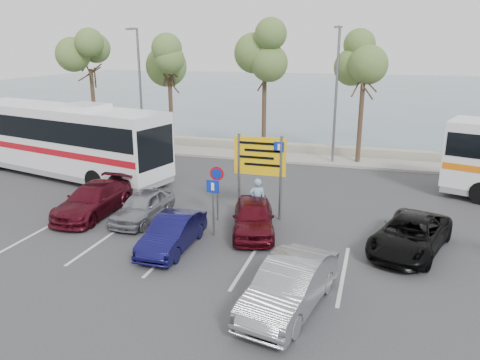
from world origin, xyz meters
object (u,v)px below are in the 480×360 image
(direction_sign, at_px, (260,163))
(car_silver_a, at_px, (143,206))
(coach_bus_left, at_px, (63,142))
(car_blue, at_px, (173,233))
(suv_black, at_px, (410,235))
(street_lamp_right, at_px, (336,89))
(car_silver_b, at_px, (290,286))
(pedestrian_near, at_px, (257,200))
(car_maroon, at_px, (93,200))
(street_lamp_left, at_px, (139,84))
(car_red, at_px, (253,217))

(direction_sign, xyz_separation_m, car_silver_a, (-4.60, -1.70, -1.81))
(coach_bus_left, bearing_deg, car_blue, -36.25)
(direction_sign, bearing_deg, car_blue, -119.04)
(car_blue, height_order, suv_black, suv_black)
(street_lamp_right, xyz_separation_m, direction_sign, (-2.00, -10.32, -2.17))
(car_silver_b, bearing_deg, pedestrian_near, 123.89)
(street_lamp_right, xyz_separation_m, suv_black, (4.00, -12.02, -3.97))
(direction_sign, distance_m, car_silver_b, 7.39)
(pedestrian_near, bearing_deg, suv_black, 148.88)
(street_lamp_right, xyz_separation_m, car_silver_a, (-6.60, -12.02, -3.98))
(street_lamp_right, bearing_deg, car_silver_a, -118.77)
(car_blue, height_order, car_silver_b, car_silver_b)
(car_maroon, bearing_deg, car_blue, -26.12)
(direction_sign, distance_m, coach_bus_left, 12.57)
(coach_bus_left, bearing_deg, street_lamp_left, 80.95)
(street_lamp_right, relative_size, car_red, 2.04)
(direction_sign, height_order, coach_bus_left, coach_bus_left)
(car_silver_b, bearing_deg, coach_bus_left, 157.26)
(direction_sign, xyz_separation_m, suv_black, (6.00, -1.70, -1.80))
(car_blue, height_order, car_maroon, car_maroon)
(car_silver_b, bearing_deg, car_red, 127.10)
(car_maroon, bearing_deg, street_lamp_right, 52.39)
(coach_bus_left, bearing_deg, car_silver_a, -33.63)
(car_maroon, bearing_deg, suv_black, -0.78)
(coach_bus_left, height_order, suv_black, coach_bus_left)
(car_maroon, height_order, car_red, car_red)
(car_maroon, height_order, car_silver_b, car_silver_b)
(car_silver_a, xyz_separation_m, car_red, (4.80, 0.00, 0.05))
(pedestrian_near, bearing_deg, direction_sign, -106.31)
(direction_sign, relative_size, coach_bus_left, 0.26)
(car_red, bearing_deg, pedestrian_near, 82.43)
(car_red, distance_m, pedestrian_near, 1.27)
(car_red, bearing_deg, street_lamp_right, 66.04)
(street_lamp_left, relative_size, suv_black, 1.77)
(suv_black, height_order, car_silver_b, car_silver_b)
(car_maroon, bearing_deg, car_silver_a, -0.78)
(car_red, bearing_deg, car_silver_a, 164.56)
(car_blue, relative_size, car_maroon, 0.82)
(coach_bus_left, distance_m, car_blue, 12.37)
(suv_black, relative_size, car_silver_b, 1.05)
(direction_sign, relative_size, car_maroon, 0.79)
(suv_black, bearing_deg, car_silver_a, -161.78)
(car_silver_a, relative_size, car_silver_b, 0.85)
(car_silver_b, bearing_deg, suv_black, 67.24)
(car_silver_a, bearing_deg, suv_black, 2.09)
(car_silver_a, height_order, car_red, car_red)
(suv_black, distance_m, car_silver_b, 6.05)
(street_lamp_right, relative_size, car_maroon, 1.75)
(street_lamp_left, relative_size, car_silver_b, 1.85)
(suv_black, bearing_deg, street_lamp_left, 162.96)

